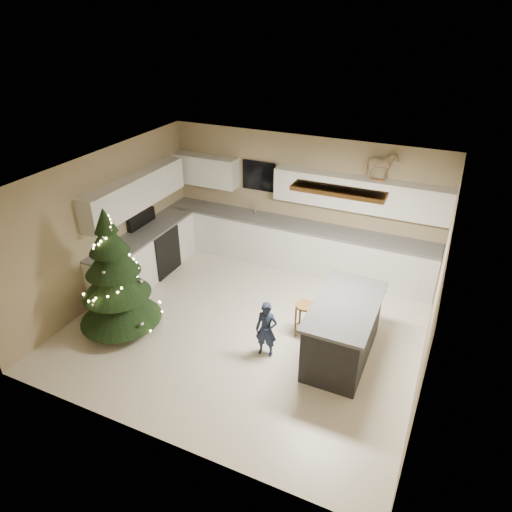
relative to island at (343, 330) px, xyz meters
name	(u,v)px	position (x,y,z in m)	size (l,w,h in m)	color
ground_plane	(247,325)	(-1.61, 0.08, -0.48)	(5.50, 5.50, 0.00)	beige
room_shell	(248,231)	(-1.59, 0.08, 1.27)	(5.52, 5.02, 2.61)	tan
cabinetry	(241,235)	(-2.52, 1.73, 0.28)	(5.50, 3.20, 2.00)	silver
island	(343,330)	(0.00, 0.00, 0.00)	(0.90, 1.70, 0.95)	black
bar_stool	(305,312)	(-0.68, 0.25, -0.04)	(0.31, 0.31, 0.59)	brown
christmas_tree	(115,282)	(-3.46, -0.83, 0.40)	(1.35, 1.30, 2.15)	#3F2816
toddler	(266,330)	(-1.05, -0.43, -0.02)	(0.33, 0.22, 0.92)	#1A1D39
rocking_horse	(380,166)	(-0.17, 2.40, 1.78)	(0.62, 0.47, 0.50)	brown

